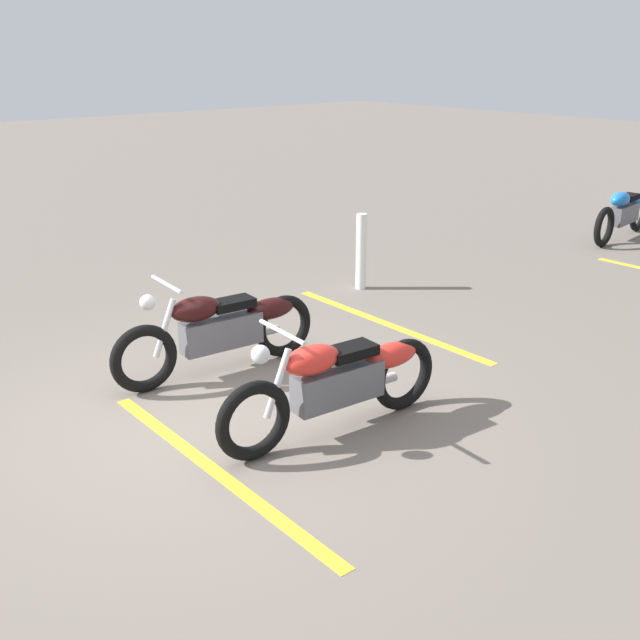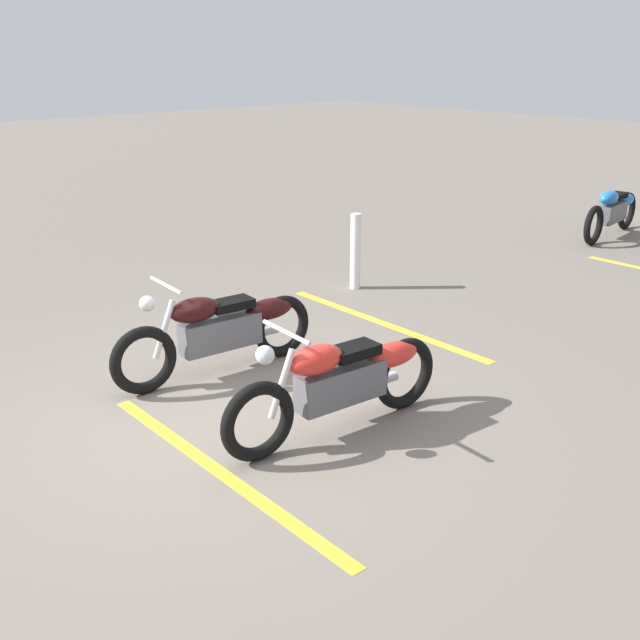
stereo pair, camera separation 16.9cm
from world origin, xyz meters
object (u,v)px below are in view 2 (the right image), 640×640
at_px(motorcycle_dark_foreground, 221,329).
at_px(motorcycle_bright_foreground, 342,380).
at_px(motorcycle_row_center, 613,210).
at_px(bollard_post, 355,251).

bearing_deg(motorcycle_dark_foreground, motorcycle_bright_foreground, 96.69).
distance_m(motorcycle_row_center, bollard_post, 5.51).
bearing_deg(motorcycle_bright_foreground, motorcycle_dark_foreground, -83.67).
relative_size(motorcycle_row_center, bollard_post, 2.13).
xyz_separation_m(motorcycle_bright_foreground, motorcycle_row_center, (8.42, 2.07, -0.01)).
distance_m(motorcycle_bright_foreground, motorcycle_dark_foreground, 1.70).
distance_m(motorcycle_dark_foreground, motorcycle_row_center, 8.46).
xyz_separation_m(motorcycle_dark_foreground, motorcycle_row_center, (8.45, 0.37, -0.01)).
height_order(motorcycle_bright_foreground, motorcycle_dark_foreground, same).
distance_m(motorcycle_dark_foreground, bollard_post, 3.22).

